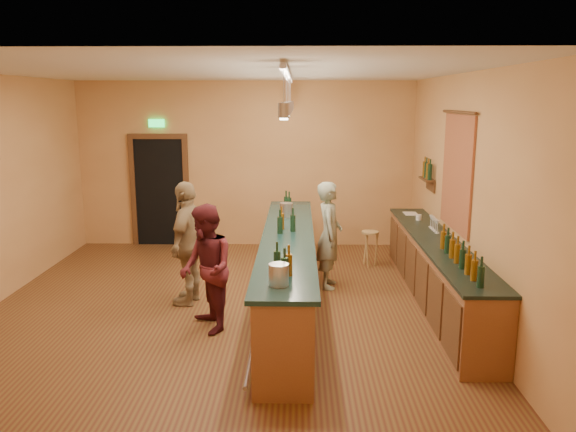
{
  "coord_description": "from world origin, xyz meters",
  "views": [
    {
      "loc": [
        1.04,
        -7.38,
        2.85
      ],
      "look_at": [
        0.89,
        0.2,
        1.27
      ],
      "focal_mm": 35.0,
      "sensor_mm": 36.0,
      "label": 1
    }
  ],
  "objects_px": {
    "bartender": "(329,235)",
    "customer_a": "(206,269)",
    "tasting_bar": "(288,266)",
    "customer_b": "(188,243)",
    "back_counter": "(437,272)",
    "bar_stool": "(370,240)"
  },
  "relations": [
    {
      "from": "bartender",
      "to": "customer_a",
      "type": "bearing_deg",
      "value": 140.48
    },
    {
      "from": "tasting_bar",
      "to": "customer_b",
      "type": "distance_m",
      "value": 1.45
    },
    {
      "from": "bartender",
      "to": "customer_b",
      "type": "bearing_deg",
      "value": 113.7
    },
    {
      "from": "back_counter",
      "to": "customer_b",
      "type": "relative_size",
      "value": 2.6
    },
    {
      "from": "bartender",
      "to": "customer_a",
      "type": "relative_size",
      "value": 1.02
    },
    {
      "from": "tasting_bar",
      "to": "customer_a",
      "type": "relative_size",
      "value": 3.18
    },
    {
      "from": "back_counter",
      "to": "customer_a",
      "type": "distance_m",
      "value": 3.23
    },
    {
      "from": "bartender",
      "to": "customer_b",
      "type": "relative_size",
      "value": 0.94
    },
    {
      "from": "customer_a",
      "to": "bar_stool",
      "type": "height_order",
      "value": "customer_a"
    },
    {
      "from": "tasting_bar",
      "to": "back_counter",
      "type": "bearing_deg",
      "value": 4.98
    },
    {
      "from": "back_counter",
      "to": "tasting_bar",
      "type": "distance_m",
      "value": 2.09
    },
    {
      "from": "bartender",
      "to": "bar_stool",
      "type": "distance_m",
      "value": 1.39
    },
    {
      "from": "bartender",
      "to": "bar_stool",
      "type": "relative_size",
      "value": 2.66
    },
    {
      "from": "customer_a",
      "to": "bar_stool",
      "type": "distance_m",
      "value": 3.7
    },
    {
      "from": "customer_b",
      "to": "bartender",
      "type": "bearing_deg",
      "value": 120.29
    },
    {
      "from": "tasting_bar",
      "to": "bar_stool",
      "type": "relative_size",
      "value": 8.25
    },
    {
      "from": "tasting_bar",
      "to": "customer_b",
      "type": "height_order",
      "value": "customer_b"
    },
    {
      "from": "back_counter",
      "to": "bar_stool",
      "type": "distance_m",
      "value": 2.0
    },
    {
      "from": "back_counter",
      "to": "bar_stool",
      "type": "xyz_separation_m",
      "value": [
        -0.7,
        1.87,
        -0.01
      ]
    },
    {
      "from": "customer_a",
      "to": "customer_b",
      "type": "bearing_deg",
      "value": 178.75
    },
    {
      "from": "customer_a",
      "to": "bar_stool",
      "type": "relative_size",
      "value": 2.59
    },
    {
      "from": "tasting_bar",
      "to": "bar_stool",
      "type": "bearing_deg",
      "value": 56.08
    }
  ]
}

